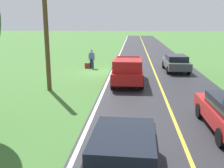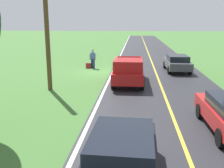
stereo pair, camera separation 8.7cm
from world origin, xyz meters
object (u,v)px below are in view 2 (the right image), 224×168
suitcase_carried (88,66)px  sedan_near_oncoming (177,63)px  hitchhiker_walking (93,58)px  utility_pole_roadside (47,31)px  sedan_ahead_same_lane (121,159)px  pickup_truck_passing (128,70)px

suitcase_carried → sedan_near_oncoming: 8.01m
hitchhiker_walking → utility_pole_roadside: (1.44, 8.06, 2.68)m
hitchhiker_walking → sedan_ahead_same_lane: 17.96m
sedan_ahead_same_lane → utility_pole_roadside: utility_pole_roadside is taller
hitchhiker_walking → suitcase_carried: 0.85m
suitcase_carried → sedan_near_oncoming: (-7.96, 0.73, 0.51)m
pickup_truck_passing → utility_pole_roadside: 5.95m
pickup_truck_passing → sedan_near_oncoming: bearing=-128.1°
hitchhiker_walking → suitcase_carried: size_ratio=3.59×
suitcase_carried → sedan_ahead_same_lane: size_ratio=0.11×
utility_pole_roadside → hitchhiker_walking: bearing=-100.2°
suitcase_carried → pickup_truck_passing: size_ratio=0.09×
suitcase_carried → pickup_truck_passing: 7.13m
sedan_near_oncoming → pickup_truck_passing: bearing=51.9°
suitcase_carried → pickup_truck_passing: (-3.87, 5.94, 0.72)m
hitchhiker_walking → suitcase_carried: hitchhiker_walking is taller
sedan_near_oncoming → hitchhiker_walking: bearing=-6.1°
sedan_near_oncoming → utility_pole_roadside: 11.91m
sedan_ahead_same_lane → utility_pole_roadside: (5.05, -9.53, 2.91)m
hitchhiker_walking → sedan_near_oncoming: hitchhiker_walking is taller
suitcase_carried → utility_pole_roadside: (1.02, 7.99, 3.42)m
hitchhiker_walking → utility_pole_roadside: 8.62m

